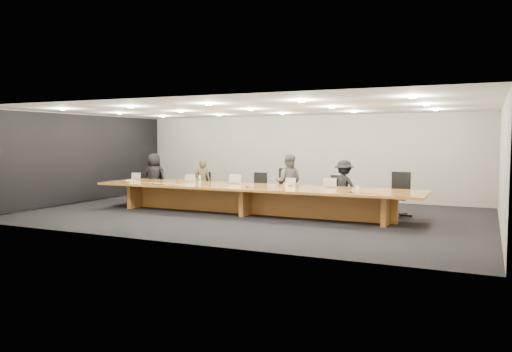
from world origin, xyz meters
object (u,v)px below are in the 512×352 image
at_px(conference_table, 251,195).
at_px(paper_cup_far, 357,188).
at_px(chair_far_right, 398,194).
at_px(laptop_e, 330,183).
at_px(chair_right, 333,194).
at_px(laptop_d, 289,182).
at_px(mic_right, 350,192).
at_px(laptop_a, 135,176).
at_px(mic_left, 153,184).
at_px(chair_mid_right, 285,188).
at_px(chair_mid_left, 257,190).
at_px(paper_cup_near, 286,185).
at_px(person_c, 289,182).
at_px(person_d, 344,187).
at_px(amber_mug, 178,181).
at_px(chair_far_left, 153,185).
at_px(person_b, 203,182).
at_px(laptop_c, 233,179).
at_px(av_box, 130,182).
at_px(water_bottle, 200,180).
at_px(chair_left, 201,188).
at_px(person_a, 154,177).
at_px(laptop_b, 190,178).
at_px(mic_center, 247,187).

height_order(conference_table, paper_cup_far, paper_cup_far).
xyz_separation_m(chair_far_right, laptop_e, (-1.56, -0.85, 0.30)).
bearing_deg(chair_right, laptop_d, -120.62).
bearing_deg(mic_right, laptop_a, 173.08).
bearing_deg(mic_left, chair_mid_right, 31.44).
xyz_separation_m(chair_mid_left, paper_cup_near, (1.43, -1.23, 0.28)).
xyz_separation_m(person_c, person_d, (1.57, 0.11, -0.07)).
distance_m(person_c, amber_mug, 3.14).
distance_m(chair_far_left, chair_mid_right, 4.52).
relative_size(chair_mid_right, mic_right, 9.20).
height_order(person_b, laptop_c, person_b).
bearing_deg(laptop_c, mic_left, -157.05).
bearing_deg(person_d, av_box, 32.21).
bearing_deg(person_c, water_bottle, 16.63).
xyz_separation_m(chair_mid_left, person_b, (-1.76, -0.15, 0.17)).
xyz_separation_m(person_b, mic_right, (5.04, -1.69, 0.08)).
xyz_separation_m(conference_table, chair_right, (1.90, 1.21, -0.01)).
height_order(chair_right, paper_cup_near, chair_right).
xyz_separation_m(chair_right, laptop_d, (-0.98, -0.81, 0.35)).
height_order(chair_left, mic_right, chair_left).
xyz_separation_m(chair_left, paper_cup_far, (5.07, -0.94, 0.29)).
bearing_deg(mic_left, chair_right, 21.29).
bearing_deg(amber_mug, laptop_d, 8.16).
height_order(person_d, mic_left, person_d).
relative_size(chair_right, person_b, 0.75).
distance_m(chair_far_right, laptop_e, 1.80).
distance_m(conference_table, amber_mug, 2.30).
relative_size(chair_far_right, mic_right, 9.15).
distance_m(chair_far_left, paper_cup_near, 5.18).
height_order(paper_cup_far, mic_left, paper_cup_far).
relative_size(person_d, laptop_c, 3.91).
distance_m(chair_far_right, mic_left, 6.65).
bearing_deg(amber_mug, person_b, 87.19).
bearing_deg(chair_mid_left, mic_right, -21.34).
bearing_deg(paper_cup_near, person_c, 108.37).
distance_m(laptop_c, mic_left, 2.25).
distance_m(conference_table, av_box, 3.63).
bearing_deg(chair_right, water_bottle, -141.87).
bearing_deg(paper_cup_near, chair_far_right, 23.04).
relative_size(paper_cup_far, mic_right, 0.78).
bearing_deg(chair_left, chair_mid_right, 1.13).
bearing_deg(paper_cup_near, laptop_c, 172.74).
bearing_deg(chair_far_left, person_d, 3.78).
height_order(person_a, laptop_b, person_a).
bearing_deg(chair_left, paper_cup_far, -13.22).
height_order(chair_far_right, amber_mug, chair_far_right).
bearing_deg(laptop_e, chair_far_right, 6.58).
bearing_deg(mic_center, person_c, 69.18).
bearing_deg(laptop_d, laptop_b, -176.18).
bearing_deg(laptop_d, person_a, 172.98).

